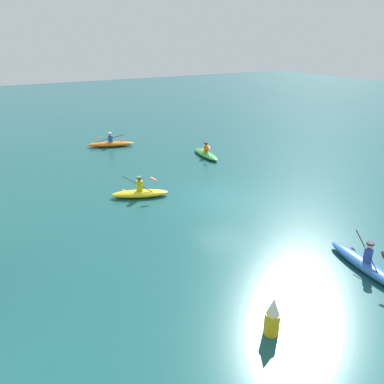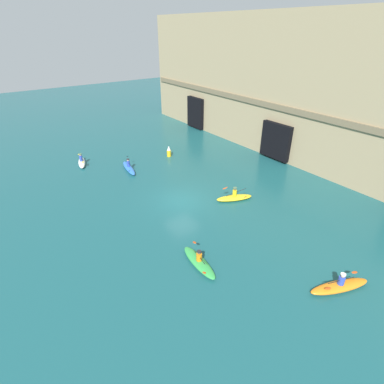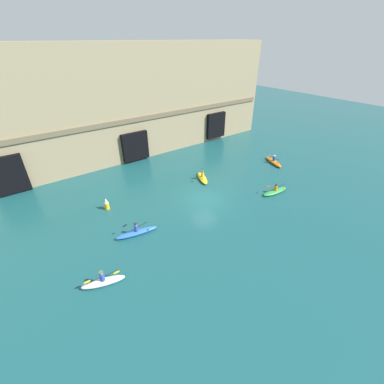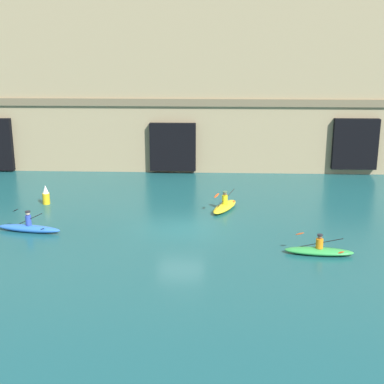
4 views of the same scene
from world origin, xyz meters
name	(u,v)px [view 2 (image 2 of 4)]	position (x,y,z in m)	size (l,w,h in m)	color
ground_plane	(182,201)	(0.00, 0.00, 0.00)	(120.00, 120.00, 0.00)	#195156
cliff_bluff	(296,89)	(-1.99, 15.59, 6.91)	(45.97, 5.54, 13.91)	#9E8966
kayak_blue	(129,168)	(-8.05, -0.84, 0.23)	(3.61, 1.24, 1.22)	blue
kayak_white	(82,162)	(-12.09, -4.19, 0.26)	(2.92, 1.45, 1.19)	white
kayak_green	(199,262)	(6.81, -3.37, 0.20)	(3.30, 1.11, 1.02)	green
kayak_orange	(340,286)	(12.79, 1.60, 0.23)	(1.99, 3.57, 1.09)	orange
kayak_yellow	(234,197)	(2.44, 3.57, 0.23)	(1.93, 3.09, 1.18)	yellow
marker_buoy	(169,152)	(-8.70, 4.27, 0.56)	(0.45, 0.45, 1.21)	yellow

